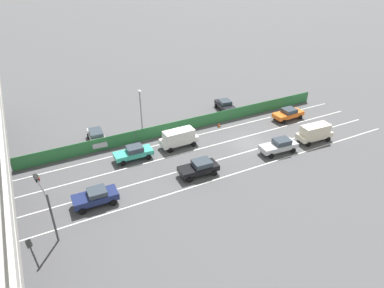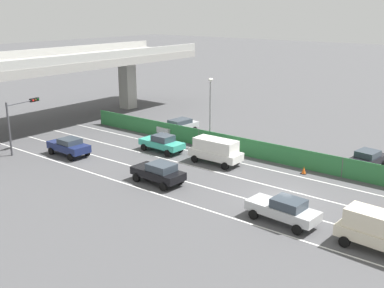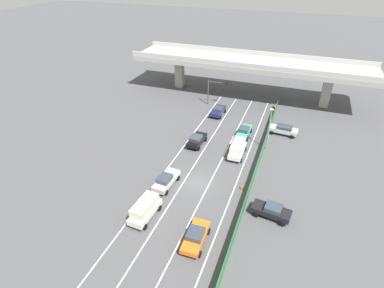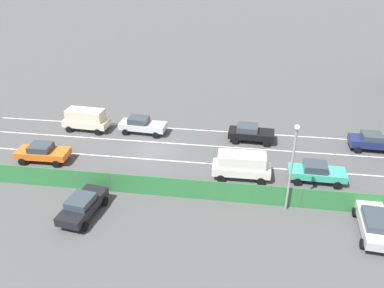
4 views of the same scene
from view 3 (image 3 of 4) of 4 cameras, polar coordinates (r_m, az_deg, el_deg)
ground_plane at (r=39.37m, az=0.87°, el=-7.25°), size 300.00×300.00×0.00m
lane_line_left_edge at (r=44.78m, az=-2.63°, el=-1.88°), size 0.14×46.60×0.01m
lane_line_mid_left at (r=43.81m, az=1.24°, el=-2.70°), size 0.14×46.60×0.01m
lane_line_mid_right at (r=43.05m, az=5.28°, el=-3.54°), size 0.14×46.60×0.01m
lane_line_right_edge at (r=42.53m, az=9.45°, el=-4.38°), size 0.14×46.60×0.01m
elevated_overpass at (r=63.00m, az=10.71°, el=14.45°), size 46.93×9.50×8.22m
green_fence at (r=41.85m, az=12.14°, el=-3.99°), size 0.10×42.70×1.64m
car_van_white at (r=44.29m, az=8.54°, el=-0.78°), size 2.09×4.64×2.16m
car_taxi_orange at (r=31.81m, az=0.71°, el=-16.92°), size 2.13×4.52×1.59m
car_taxi_teal at (r=49.51m, az=9.74°, el=2.37°), size 2.01×4.46×1.62m
car_sedan_navy at (r=55.78m, az=4.92°, el=6.25°), size 2.14×4.26×1.61m
car_sedan_black at (r=46.46m, az=0.89°, el=0.81°), size 2.21×4.36×1.63m
car_van_cream at (r=34.39m, az=-8.82°, el=-11.89°), size 2.25×4.64×2.20m
car_sedan_silver at (r=38.44m, az=-4.91°, el=-6.78°), size 2.20×4.71×1.66m
parked_sedan_dark at (r=35.43m, az=14.73°, el=-11.96°), size 4.44×2.44×1.59m
parked_wagon_silver at (r=51.50m, az=16.75°, el=2.64°), size 4.81×2.27×1.55m
traffic_light at (r=58.97m, az=4.40°, el=10.51°), size 3.71×0.77×4.91m
street_lamp at (r=45.32m, az=14.36°, el=3.49°), size 0.60×0.36×6.64m
traffic_cone at (r=38.79m, az=9.27°, el=-7.89°), size 0.47×0.47×0.61m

